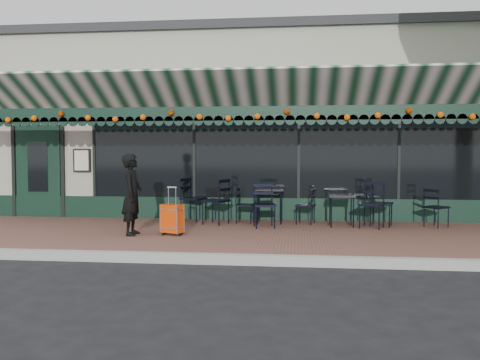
# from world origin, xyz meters

# --- Properties ---
(ground) EXTENTS (80.00, 80.00, 0.00)m
(ground) POSITION_xyz_m (0.00, 0.00, 0.00)
(ground) COLOR black
(ground) RESTS_ON ground
(sidewalk) EXTENTS (18.00, 4.00, 0.15)m
(sidewalk) POSITION_xyz_m (0.00, 2.00, 0.07)
(sidewalk) COLOR brown
(sidewalk) RESTS_ON ground
(curb) EXTENTS (18.00, 0.16, 0.15)m
(curb) POSITION_xyz_m (0.00, -0.08, 0.07)
(curb) COLOR #9E9E99
(curb) RESTS_ON ground
(restaurant_building) EXTENTS (12.00, 9.60, 4.50)m
(restaurant_building) POSITION_xyz_m (0.00, 7.84, 2.27)
(restaurant_building) COLOR #A7A091
(restaurant_building) RESTS_ON ground
(woman) EXTENTS (0.39, 0.57, 1.51)m
(woman) POSITION_xyz_m (-1.67, 1.53, 0.91)
(woman) COLOR black
(woman) RESTS_ON sidewalk
(suitcase) EXTENTS (0.44, 0.35, 0.89)m
(suitcase) POSITION_xyz_m (-0.93, 1.59, 0.45)
(suitcase) COLOR #DE3B07
(suitcase) RESTS_ON sidewalk
(cafe_table_a) EXTENTS (0.53, 0.53, 0.66)m
(cafe_table_a) POSITION_xyz_m (2.28, 3.09, 0.74)
(cafe_table_a) COLOR black
(cafe_table_a) RESTS_ON sidewalk
(cafe_table_b) EXTENTS (0.61, 0.61, 0.75)m
(cafe_table_b) POSITION_xyz_m (0.78, 3.49, 0.82)
(cafe_table_b) COLOR black
(cafe_table_b) RESTS_ON sidewalk
(chair_a_left) EXTENTS (0.47, 0.47, 0.77)m
(chair_a_left) POSITION_xyz_m (1.55, 3.37, 0.54)
(chair_a_left) COLOR black
(chair_a_left) RESTS_ON sidewalk
(chair_a_right) EXTENTS (0.57, 0.57, 0.92)m
(chair_a_right) POSITION_xyz_m (3.11, 3.21, 0.61)
(chair_a_right) COLOR black
(chair_a_right) RESTS_ON sidewalk
(chair_a_front) EXTENTS (0.61, 0.61, 0.94)m
(chair_a_front) POSITION_xyz_m (2.87, 2.90, 0.62)
(chair_a_front) COLOR black
(chair_a_front) RESTS_ON sidewalk
(chair_a_extra) EXTENTS (0.57, 0.57, 0.81)m
(chair_a_extra) POSITION_xyz_m (4.21, 3.17, 0.55)
(chair_a_extra) COLOR black
(chair_a_extra) RESTS_ON sidewalk
(chair_b_left) EXTENTS (0.64, 0.64, 0.99)m
(chair_b_left) POSITION_xyz_m (-0.36, 3.11, 0.64)
(chair_b_left) COLOR black
(chair_b_left) RESTS_ON sidewalk
(chair_b_right) EXTENTS (0.42, 0.42, 0.77)m
(chair_b_right) POSITION_xyz_m (0.24, 3.38, 0.53)
(chair_b_right) COLOR black
(chair_b_right) RESTS_ON sidewalk
(chair_b_front) EXTENTS (0.53, 0.53, 0.90)m
(chair_b_front) POSITION_xyz_m (0.70, 2.73, 0.60)
(chair_b_front) COLOR black
(chair_b_front) RESTS_ON sidewalk
(chair_solo) EXTENTS (0.62, 0.62, 0.97)m
(chair_solo) POSITION_xyz_m (-0.96, 3.65, 0.64)
(chair_solo) COLOR black
(chair_solo) RESTS_ON sidewalk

